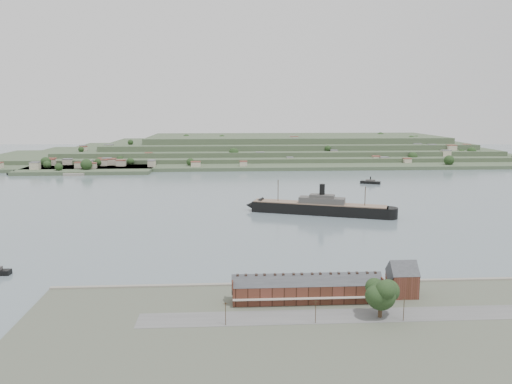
{
  "coord_description": "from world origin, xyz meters",
  "views": [
    {
      "loc": [
        -39.08,
        -342.69,
        73.29
      ],
      "look_at": [
        -17.19,
        30.0,
        9.73
      ],
      "focal_mm": 35.0,
      "sensor_mm": 36.0,
      "label": 1
    }
  ],
  "objects": [
    {
      "name": "steamship",
      "position": [
        21.89,
        -6.37,
        4.7
      ],
      "size": [
        102.35,
        45.36,
        25.45
      ],
      "color": "black",
      "rests_on": "ground"
    },
    {
      "name": "terrace_row",
      "position": [
        -10.0,
        -168.02,
        6.84
      ],
      "size": [
        55.6,
        9.8,
        11.07
      ],
      "color": "#482619",
      "rests_on": "ground"
    },
    {
      "name": "ground",
      "position": [
        0.0,
        0.0,
        0.0
      ],
      "size": [
        1400.0,
        1400.0,
        0.0
      ],
      "primitive_type": "plane",
      "color": "slate",
      "rests_on": "ground"
    },
    {
      "name": "far_peninsula",
      "position": [
        27.91,
        393.1,
        11.88
      ],
      "size": [
        760.0,
        309.0,
        30.0
      ],
      "color": "#384931",
      "rests_on": "ground"
    },
    {
      "name": "fig_tree",
      "position": [
        13.28,
        -184.16,
        10.64
      ],
      "size": [
        12.69,
        10.99,
        14.16
      ],
      "color": "#3C2C1B",
      "rests_on": "ground"
    },
    {
      "name": "ferry_east",
      "position": [
        99.82,
        128.27,
        1.72
      ],
      "size": [
        19.5,
        12.74,
        7.14
      ],
      "color": "black",
      "rests_on": "ground"
    },
    {
      "name": "gabled_building",
      "position": [
        27.5,
        -164.0,
        8.19
      ],
      "size": [
        10.4,
        10.18,
        14.09
      ],
      "color": "#482619",
      "rests_on": "ground"
    },
    {
      "name": "ferry_west",
      "position": [
        -272.23,
        213.96,
        1.44
      ],
      "size": [
        16.58,
        7.97,
        6.0
      ],
      "color": "black",
      "rests_on": "ground"
    },
    {
      "name": "near_shore",
      "position": [
        0.0,
        -186.75,
        1.01
      ],
      "size": [
        220.0,
        80.0,
        2.6
      ],
      "color": "#4C5142",
      "rests_on": "ground"
    }
  ]
}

